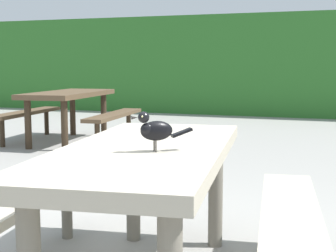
{
  "coord_description": "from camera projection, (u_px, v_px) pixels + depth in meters",
  "views": [
    {
      "loc": [
        1.1,
        -2.21,
        1.13
      ],
      "look_at": [
        0.28,
        0.03,
        0.84
      ],
      "focal_mm": 53.96,
      "sensor_mm": 36.0,
      "label": 1
    }
  ],
  "objects": [
    {
      "name": "hedge_wall",
      "position": [
        301.0,
        65.0,
        11.28
      ],
      "size": [
        28.0,
        1.48,
        2.23
      ],
      "primitive_type": "cube",
      "color": "#2D6B28",
      "rests_on": "ground"
    },
    {
      "name": "picnic_table_foreground",
      "position": [
        146.0,
        182.0,
        2.48
      ],
      "size": [
        1.91,
        1.93,
        0.74
      ],
      "color": "#B2A893",
      "rests_on": "ground"
    },
    {
      "name": "bird_grackle",
      "position": [
        154.0,
        129.0,
        2.27
      ],
      "size": [
        0.24,
        0.2,
        0.18
      ],
      "color": "black",
      "rests_on": "picnic_table_foreground"
    },
    {
      "name": "picnic_table_mid_left",
      "position": [
        69.0,
        104.0,
        7.34
      ],
      "size": [
        1.85,
        1.87,
        0.74
      ],
      "color": "brown",
      "rests_on": "ground"
    }
  ]
}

